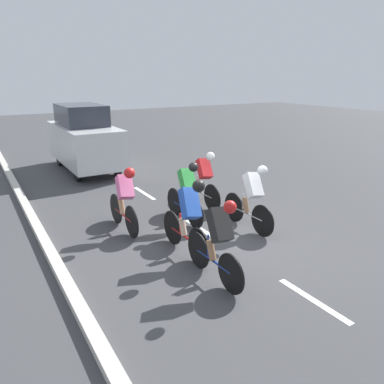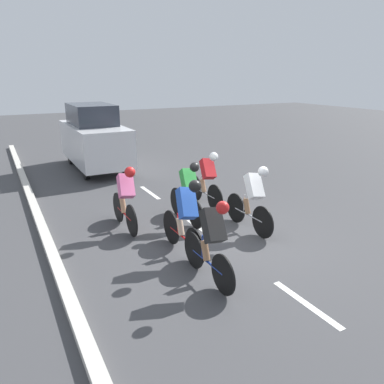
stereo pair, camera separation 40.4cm
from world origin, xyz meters
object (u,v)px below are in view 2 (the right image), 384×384
Objects in this scene: cyclist_green at (188,191)px; cyclist_red at (207,178)px; cyclist_black at (211,239)px; cyclist_white at (253,197)px; cyclist_pink at (126,196)px; support_car at (94,138)px; cyclist_blue at (186,215)px.

cyclist_red reaches higher than cyclist_green.
cyclist_white reaches higher than cyclist_black.
cyclist_green is (-1.41, 0.26, -0.01)m from cyclist_pink.
cyclist_red is at bearing -168.39° from cyclist_pink.
support_car is (1.61, -7.40, 0.36)m from cyclist_white.
cyclist_pink is 6.11m from support_car.
cyclist_green is 0.40× the size of support_car.
cyclist_red is (-0.95, -0.74, 0.01)m from cyclist_green.
cyclist_pink is 2.85m from cyclist_black.
support_car is at bearing -97.89° from cyclist_pink.
cyclist_green is at bearing 38.16° from cyclist_red.
cyclist_green is 1.20m from cyclist_red.
support_car reaches higher than cyclist_pink.
cyclist_pink is at bearing 82.11° from support_car.
cyclist_red is (-2.36, -0.49, -0.00)m from cyclist_pink.
cyclist_black is at bearing 88.00° from support_car.
cyclist_black is 2.69m from cyclist_green.
cyclist_black is 8.86m from support_car.
cyclist_black is 2.40m from cyclist_white.
cyclist_black is 0.95× the size of cyclist_blue.
cyclist_black is (-0.53, 2.80, -0.01)m from cyclist_pink.
cyclist_red is 1.03× the size of cyclist_white.
cyclist_pink is 2.41m from cyclist_red.
cyclist_pink reaches higher than cyclist_green.
cyclist_white is at bearing 133.03° from cyclist_green.
cyclist_white reaches higher than cyclist_pink.
support_car is (-0.31, -8.84, 0.38)m from cyclist_black.
cyclist_pink is at bearing -79.35° from cyclist_black.
cyclist_pink is 1.01× the size of cyclist_black.
cyclist_white is 0.41× the size of support_car.
cyclist_red is at bearing -128.42° from cyclist_blue.
cyclist_green is 6.34m from support_car.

